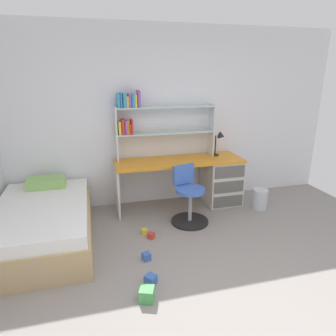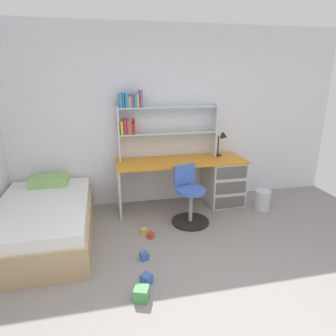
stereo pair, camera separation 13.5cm
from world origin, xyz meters
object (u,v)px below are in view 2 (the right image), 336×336
object	(u,v)px
bookshelf_hutch	(152,119)
waste_bin	(263,200)
toy_block_green_0	(142,294)
toy_block_red_1	(151,235)
swivel_chair	(190,201)
toy_block_blue_2	(144,256)
desk_lamp	(223,140)
bed_platform	(44,221)
desk	(213,179)
toy_block_yellow_3	(144,231)
toy_block_blue_5	(147,279)

from	to	relation	value
bookshelf_hutch	waste_bin	world-z (taller)	bookshelf_hutch
toy_block_green_0	toy_block_red_1	world-z (taller)	toy_block_green_0
swivel_chair	waste_bin	distance (m)	1.21
waste_bin	toy_block_blue_2	xyz separation A→B (m)	(-1.94, -0.89, -0.11)
desk_lamp	bed_platform	size ratio (longest dim) A/B	0.21
bookshelf_hutch	toy_block_red_1	world-z (taller)	bookshelf_hutch
desk_lamp	toy_block_green_0	size ratio (longest dim) A/B	2.98
desk	swivel_chair	distance (m)	0.76
desk	toy_block_blue_2	xyz separation A→B (m)	(-1.28, -1.28, -0.38)
toy_block_yellow_3	bookshelf_hutch	bearing A→B (deg)	73.00
swivel_chair	toy_block_yellow_3	xyz separation A→B (m)	(-0.66, -0.19, -0.28)
toy_block_blue_5	swivel_chair	bearing A→B (deg)	56.12
desk_lamp	waste_bin	xyz separation A→B (m)	(0.50, -0.48, -0.85)
toy_block_blue_5	bed_platform	bearing A→B (deg)	135.39
toy_block_blue_5	waste_bin	bearing A→B (deg)	33.22
bookshelf_hutch	toy_block_yellow_3	size ratio (longest dim) A/B	20.69
bookshelf_hutch	waste_bin	xyz separation A→B (m)	(1.58, -0.57, -1.21)
waste_bin	toy_block_blue_5	size ratio (longest dim) A/B	3.11
toy_block_blue_2	desk	bearing A→B (deg)	45.10
toy_block_blue_2	toy_block_yellow_3	bearing A→B (deg)	81.81
swivel_chair	toy_block_green_0	xyz separation A→B (m)	(-0.86, -1.37, -0.25)
desk	toy_block_blue_2	bearing A→B (deg)	-134.90
bed_platform	toy_block_blue_2	world-z (taller)	bed_platform
waste_bin	bookshelf_hutch	bearing A→B (deg)	160.06
bookshelf_hutch	swivel_chair	bearing A→B (deg)	-61.28
desk	desk_lamp	bearing A→B (deg)	25.90
toy_block_green_0	desk_lamp	bearing A→B (deg)	51.85
swivel_chair	bed_platform	distance (m)	1.89
bed_platform	toy_block_blue_2	size ratio (longest dim) A/B	21.36
bed_platform	toy_block_blue_2	bearing A→B (deg)	-31.00
bookshelf_hutch	toy_block_blue_5	world-z (taller)	bookshelf_hutch
desk	waste_bin	bearing A→B (deg)	-30.67
waste_bin	toy_block_yellow_3	bearing A→B (deg)	-170.04
toy_block_blue_2	toy_block_yellow_3	distance (m)	0.57
bookshelf_hutch	desk_lamp	xyz separation A→B (m)	(1.09, -0.10, -0.35)
toy_block_yellow_3	waste_bin	bearing A→B (deg)	9.96
desk_lamp	waste_bin	distance (m)	1.10
toy_block_green_0	toy_block_blue_5	xyz separation A→B (m)	(0.08, 0.21, -0.02)
desk	waste_bin	xyz separation A→B (m)	(0.66, -0.39, -0.27)
desk_lamp	toy_block_blue_5	distance (m)	2.50
bookshelf_hutch	desk_lamp	world-z (taller)	bookshelf_hutch
waste_bin	toy_block_blue_5	distance (m)	2.36
desk_lamp	bed_platform	xyz separation A→B (m)	(-2.59, -0.67, -0.76)
bookshelf_hutch	bed_platform	world-z (taller)	bookshelf_hutch
bed_platform	swivel_chair	bearing A→B (deg)	1.97
bookshelf_hutch	toy_block_red_1	bearing A→B (deg)	-101.76
bookshelf_hutch	toy_block_green_0	distance (m)	2.49
desk_lamp	toy_block_blue_2	bearing A→B (deg)	-136.68
bookshelf_hutch	toy_block_green_0	xyz separation A→B (m)	(-0.47, -2.08, -1.29)
desk_lamp	toy_block_red_1	xyz separation A→B (m)	(-1.30, -0.93, -0.97)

